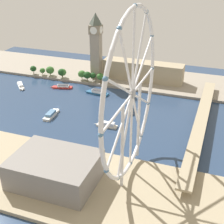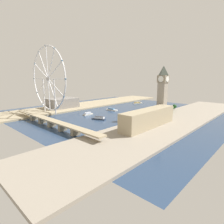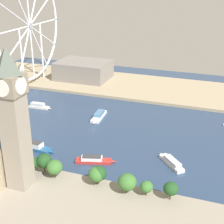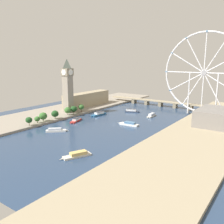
# 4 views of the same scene
# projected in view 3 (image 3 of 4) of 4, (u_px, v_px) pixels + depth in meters

# --- Properties ---
(ground_plane) EXTENTS (408.44, 408.44, 0.00)m
(ground_plane) POSITION_uv_depth(u_px,v_px,m) (94.00, 128.00, 297.91)
(ground_plane) COLOR navy
(riverbank_left) EXTENTS (90.00, 520.00, 3.00)m
(riverbank_left) POSITION_uv_depth(u_px,v_px,m) (13.00, 211.00, 194.05)
(riverbank_left) COLOR gray
(riverbank_left) RESTS_ON ground_plane
(riverbank_right) EXTENTS (90.00, 520.00, 3.00)m
(riverbank_right) POSITION_uv_depth(u_px,v_px,m) (133.00, 86.00, 400.61)
(riverbank_right) COLOR tan
(riverbank_right) RESTS_ON ground_plane
(clock_tower) EXTENTS (15.80, 15.80, 88.05)m
(clock_tower) POSITION_uv_depth(u_px,v_px,m) (14.00, 118.00, 197.11)
(clock_tower) COLOR gray
(clock_tower) RESTS_ON riverbank_left
(tree_row_embankment) EXTENTS (14.24, 112.70, 13.44)m
(tree_row_embankment) POSITION_uv_depth(u_px,v_px,m) (84.00, 171.00, 214.57)
(tree_row_embankment) COLOR #513823
(tree_row_embankment) RESTS_ON riverbank_left
(ferris_wheel) EXTENTS (126.98, 3.20, 129.08)m
(ferris_wheel) POSITION_uv_depth(u_px,v_px,m) (30.00, 26.00, 384.96)
(ferris_wheel) COLOR silver
(ferris_wheel) RESTS_ON riverbank_right
(riverside_hall) EXTENTS (47.18, 63.43, 21.49)m
(riverside_hall) POSITION_uv_depth(u_px,v_px,m) (83.00, 70.00, 420.34)
(riverside_hall) COLOR gray
(riverside_hall) RESTS_ON riverbank_right
(tour_boat_0) EXTENTS (31.73, 9.54, 5.28)m
(tour_boat_0) POSITION_uv_depth(u_px,v_px,m) (99.00, 116.00, 318.47)
(tour_boat_0) COLOR white
(tour_boat_0) RESTS_ON ground_plane
(tour_boat_2) EXTENTS (10.71, 33.70, 6.02)m
(tour_boat_2) POSITION_uv_depth(u_px,v_px,m) (34.00, 146.00, 263.05)
(tour_boat_2) COLOR #235684
(tour_boat_2) RESTS_ON ground_plane
(tour_boat_3) EXTENTS (6.74, 25.08, 5.35)m
(tour_boat_3) POSITION_uv_depth(u_px,v_px,m) (39.00, 106.00, 340.81)
(tour_boat_3) COLOR beige
(tour_boat_3) RESTS_ON ground_plane
(tour_boat_4) EXTENTS (27.12, 14.59, 5.70)m
(tour_boat_4) POSITION_uv_depth(u_px,v_px,m) (2.00, 121.00, 306.66)
(tour_boat_4) COLOR #2D384C
(tour_boat_4) RESTS_ON ground_plane
(tour_boat_5) EXTENTS (13.91, 30.24, 4.92)m
(tour_boat_5) POSITION_uv_depth(u_px,v_px,m) (94.00, 160.00, 244.87)
(tour_boat_5) COLOR #B22D28
(tour_boat_5) RESTS_ON ground_plane
(tour_boat_6) EXTENTS (24.17, 22.90, 4.93)m
(tour_boat_6) POSITION_uv_depth(u_px,v_px,m) (171.00, 162.00, 241.91)
(tour_boat_6) COLOR white
(tour_boat_6) RESTS_ON ground_plane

